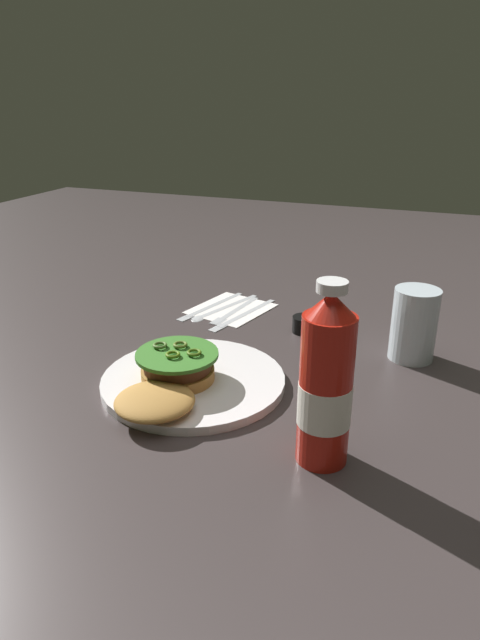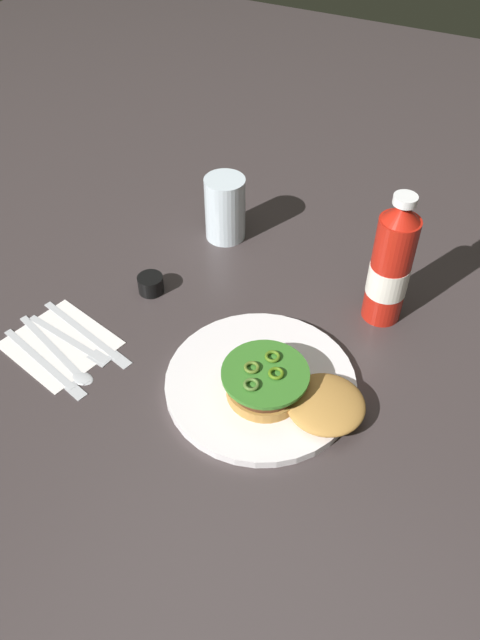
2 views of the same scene
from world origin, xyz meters
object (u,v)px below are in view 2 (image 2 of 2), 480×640
at_px(burger_sandwich, 287,390).
at_px(fork_utensil, 75,342).
at_px(condiment_cup, 151,284).
at_px(steak_knife, 48,365).
at_px(dinner_plate, 261,383).
at_px(water_glass, 225,208).
at_px(napkin, 60,344).
at_px(spoon_utensil, 63,357).
at_px(ketchup_bottle, 391,267).
at_px(butter_knife, 91,336).

distance_m(burger_sandwich, fork_utensil, 0.36).
distance_m(condiment_cup, steak_knife, 0.23).
bearing_deg(fork_utensil, dinner_plate, 10.46).
xyz_separation_m(water_glass, napkin, (-0.10, -0.38, -0.06)).
bearing_deg(dinner_plate, water_glass, 125.55).
bearing_deg(water_glass, condiment_cup, -101.84).
bearing_deg(steak_knife, burger_sandwich, 15.54).
bearing_deg(napkin, steak_knife, -73.19).
bearing_deg(spoon_utensil, steak_knife, -113.02).
bearing_deg(water_glass, spoon_utensil, -101.19).
xyz_separation_m(napkin, steak_knife, (0.01, -0.05, 0.00)).
bearing_deg(ketchup_bottle, fork_utensil, -145.47).
xyz_separation_m(burger_sandwich, ketchup_bottle, (0.07, 0.25, 0.07)).
bearing_deg(spoon_utensil, dinner_plate, 16.86).
bearing_deg(condiment_cup, fork_utensil, -103.81).
relative_size(dinner_plate, condiment_cup, 6.40).
relative_size(condiment_cup, napkin, 0.29).
bearing_deg(steak_knife, condiment_cup, 78.05).
distance_m(condiment_cup, napkin, 0.19).
relative_size(fork_utensil, butter_knife, 0.85).
height_order(dinner_plate, water_glass, water_glass).
distance_m(dinner_plate, butter_knife, 0.29).
bearing_deg(condiment_cup, napkin, -109.44).
bearing_deg(fork_utensil, steak_knife, -96.65).
relative_size(napkin, steak_knife, 0.79).
bearing_deg(spoon_utensil, butter_knife, 79.09).
height_order(ketchup_bottle, spoon_utensil, ketchup_bottle).
height_order(condiment_cup, butter_knife, condiment_cup).
relative_size(burger_sandwich, fork_utensil, 1.19).
distance_m(dinner_plate, condiment_cup, 0.29).
distance_m(dinner_plate, burger_sandwich, 0.06).
height_order(spoon_utensil, butter_knife, same).
bearing_deg(fork_utensil, butter_knife, 57.82).
distance_m(napkin, spoon_utensil, 0.04).
bearing_deg(dinner_plate, burger_sandwich, -17.17).
height_order(dinner_plate, condiment_cup, condiment_cup).
bearing_deg(condiment_cup, ketchup_bottle, 18.07).
height_order(water_glass, spoon_utensil, water_glass).
relative_size(ketchup_bottle, fork_utensil, 1.33).
bearing_deg(butter_knife, fork_utensil, -122.18).
bearing_deg(burger_sandwich, condiment_cup, 158.41).
bearing_deg(dinner_plate, spoon_utensil, -163.14).
bearing_deg(ketchup_bottle, butter_knife, -146.75).
xyz_separation_m(dinner_plate, ketchup_bottle, (0.12, 0.23, 0.10)).
height_order(dinner_plate, ketchup_bottle, ketchup_bottle).
xyz_separation_m(dinner_plate, burger_sandwich, (0.05, -0.02, 0.03)).
height_order(ketchup_bottle, water_glass, ketchup_bottle).
xyz_separation_m(steak_knife, butter_knife, (0.02, 0.08, 0.00)).
bearing_deg(dinner_plate, fork_utensil, -169.54).
bearing_deg(condiment_cup, butter_knife, -100.39).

